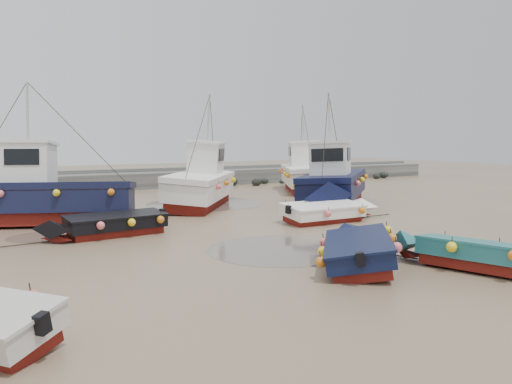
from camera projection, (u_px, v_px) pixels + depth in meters
ground at (301, 237)px, 19.08m from camera, size 120.00×120.00×0.00m
seawall at (133, 181)px, 37.90m from camera, size 60.00×4.92×1.50m
puddle_a at (284, 249)px, 17.04m from camera, size 5.32×5.32×0.01m
puddle_b at (325, 215)px, 24.70m from camera, size 3.59×3.59×0.01m
puddle_c at (55, 236)px, 19.40m from camera, size 3.51×3.51×0.01m
puddle_d at (204, 204)px, 29.03m from camera, size 6.81×6.81×0.01m
dinghy_1 at (360, 246)px, 15.04m from camera, size 4.85×5.55×1.43m
dinghy_2 at (462, 249)px, 14.51m from camera, size 2.52×5.21×1.43m
dinghy_4 at (107, 222)px, 19.23m from camera, size 6.15×2.15×1.43m
dinghy_5 at (329, 210)px, 22.75m from camera, size 6.08×2.25×1.43m
cabin_boat_0 at (36, 195)px, 21.66m from camera, size 9.85×5.45×6.22m
cabin_boat_1 at (202, 182)px, 28.10m from camera, size 7.37×9.02×6.22m
cabin_boat_2 at (333, 184)px, 27.47m from camera, size 9.14×8.55×6.22m
cabin_boat_3 at (306, 172)px, 36.55m from camera, size 6.69×9.89×6.22m
person at (90, 225)px, 21.82m from camera, size 0.83×0.74×1.90m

